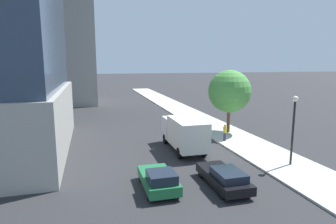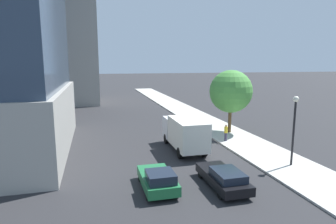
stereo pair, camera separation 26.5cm
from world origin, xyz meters
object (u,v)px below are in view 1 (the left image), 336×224
object	(u,v)px
car_green	(159,179)
pedestrian_yellow_shirt	(225,132)
box_truck	(184,132)
street_lamp	(294,120)
construction_building	(55,21)
street_tree	(229,91)
car_black	(224,177)

from	to	relation	value
car_green	pedestrian_yellow_shirt	world-z (taller)	pedestrian_yellow_shirt
car_green	box_truck	xyz separation A→B (m)	(4.12, 7.38, 1.02)
street_lamp	construction_building	bearing A→B (deg)	115.93
pedestrian_yellow_shirt	street_tree	bearing A→B (deg)	58.15
street_lamp	box_truck	size ratio (longest dim) A/B	0.78
street_tree	car_black	bearing A→B (deg)	-117.88
street_lamp	street_tree	bearing A→B (deg)	89.09
street_lamp	street_tree	distance (m)	10.79
construction_building	car_black	bearing A→B (deg)	-72.59
car_green	car_black	bearing A→B (deg)	-9.45
car_black	car_green	bearing A→B (deg)	170.55
construction_building	street_lamp	xyz separation A→B (m)	(20.47, -42.10, -11.98)
construction_building	car_green	size ratio (longest dim) A/B	8.58
street_lamp	box_truck	distance (m)	9.12
car_black	pedestrian_yellow_shirt	xyz separation A→B (m)	(4.79, 9.61, 0.32)
street_lamp	street_tree	xyz separation A→B (m)	(0.17, 10.74, 1.07)
street_tree	car_green	world-z (taller)	street_tree
street_tree	box_truck	xyz separation A→B (m)	(-6.79, -4.76, -3.01)
street_lamp	pedestrian_yellow_shirt	xyz separation A→B (m)	(-1.83, 7.52, -2.66)
street_lamp	car_green	size ratio (longest dim) A/B	1.28
car_green	box_truck	world-z (taller)	box_truck
construction_building	street_tree	xyz separation A→B (m)	(20.65, -31.37, -10.91)
car_green	pedestrian_yellow_shirt	bearing A→B (deg)	45.06
car_green	box_truck	bearing A→B (deg)	60.83
car_black	car_green	xyz separation A→B (m)	(-4.12, 0.69, 0.02)
car_black	pedestrian_yellow_shirt	size ratio (longest dim) A/B	2.89
pedestrian_yellow_shirt	car_black	bearing A→B (deg)	-116.47
street_tree	construction_building	bearing A→B (deg)	123.35
street_tree	street_lamp	bearing A→B (deg)	-90.91
street_tree	pedestrian_yellow_shirt	world-z (taller)	street_tree
street_tree	car_green	bearing A→B (deg)	-131.93
street_lamp	car_black	bearing A→B (deg)	-162.42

